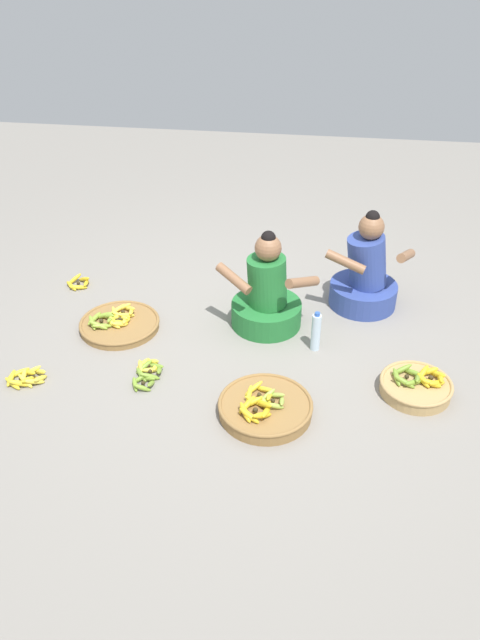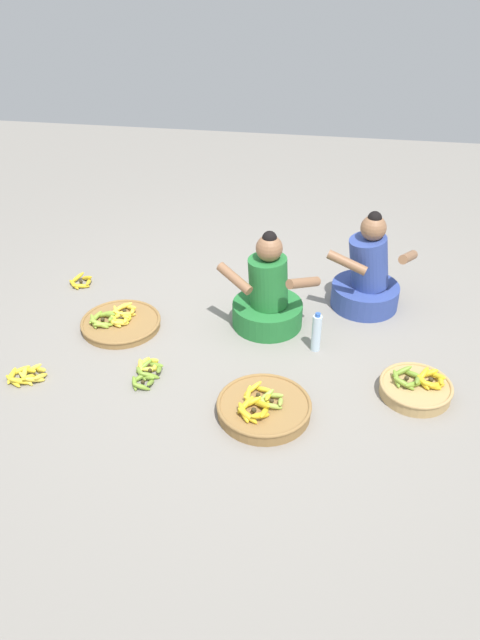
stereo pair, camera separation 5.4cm
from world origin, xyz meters
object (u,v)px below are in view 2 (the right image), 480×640
loose_bananas_front_left (81,282)px  vendor_woman_front (268,297)px  banana_basket_back_left (264,407)px  loose_bananas_front_right (148,371)px  banana_basket_near_bicycle (120,322)px  banana_basket_back_right (416,388)px  loose_bananas_front_center (27,375)px  water_bottle (316,333)px  vendor_woman_behind (367,277)px

loose_bananas_front_left → vendor_woman_front: bearing=-12.0°
vendor_woman_front → banana_basket_back_left: size_ratio=1.30×
loose_bananas_front_right → loose_bananas_front_left: (-0.88, 1.06, 0.00)m
vendor_woman_front → banana_basket_near_bicycle: bearing=-169.0°
loose_bananas_front_left → banana_basket_back_left: bearing=-38.1°
banana_basket_back_right → loose_bananas_front_center: banana_basket_back_right is taller
vendor_woman_front → loose_bananas_front_right: 1.04m
banana_basket_near_bicycle → loose_bananas_front_center: (-0.42, -0.69, -0.01)m
banana_basket_back_right → water_bottle: 0.77m
banana_basket_back_left → loose_bananas_front_right: size_ratio=1.68×
loose_bananas_front_center → water_bottle: 1.97m
vendor_woman_behind → banana_basket_back_right: bearing=-73.0°
vendor_woman_behind → water_bottle: vendor_woman_behind is taller
loose_bananas_front_left → loose_bananas_front_center: bearing=-85.4°
loose_bananas_front_center → water_bottle: bearing=18.8°
water_bottle → banana_basket_back_left: bearing=-111.0°
loose_bananas_front_center → loose_bananas_front_left: 1.24m
banana_basket_near_bicycle → loose_bananas_front_left: banana_basket_near_bicycle is taller
vendor_woman_front → vendor_woman_behind: (0.72, 0.38, 0.01)m
vendor_woman_behind → banana_basket_near_bicycle: vendor_woman_behind is taller
water_bottle → vendor_woman_front: bearing=144.8°
water_bottle → loose_bananas_front_right: bearing=-157.0°
vendor_woman_front → banana_basket_back_right: vendor_woman_front is taller
vendor_woman_front → banana_basket_back_left: bearing=-84.3°
loose_bananas_front_left → water_bottle: water_bottle is taller
loose_bananas_front_center → loose_bananas_front_right: (0.78, 0.17, -0.00)m
banana_basket_back_right → banana_basket_near_bicycle: bearing=168.2°
banana_basket_back_right → loose_bananas_front_right: banana_basket_back_right is taller
banana_basket_back_left → loose_bananas_front_right: bearing=162.3°
loose_bananas_front_center → loose_bananas_front_left: (-0.10, 1.24, -0.00)m
loose_bananas_front_center → loose_bananas_front_right: 0.80m
vendor_woman_front → banana_basket_near_bicycle: 1.11m
water_bottle → vendor_woman_behind: bearing=62.1°
loose_bananas_front_right → water_bottle: size_ratio=1.15×
vendor_woman_front → water_bottle: vendor_woman_front is taller
loose_bananas_front_right → vendor_woman_behind: bearing=37.8°
vendor_woman_behind → loose_bananas_front_center: bearing=-149.8°
vendor_woman_behind → loose_bananas_front_right: vendor_woman_behind is taller
vendor_woman_behind → loose_bananas_front_left: (-2.31, -0.05, -0.22)m
vendor_woman_front → water_bottle: (0.38, -0.26, -0.10)m
banana_basket_back_left → banana_basket_near_bicycle: banana_basket_back_left is taller
vendor_woman_behind → loose_bananas_front_right: 1.83m
banana_basket_back_left → loose_bananas_front_center: 1.59m
vendor_woman_behind → water_bottle: bearing=-117.9°
banana_basket_back_right → loose_bananas_front_left: 2.81m
banana_basket_back_right → vendor_woman_behind: bearing=107.0°
vendor_woman_behind → banana_basket_back_left: 1.52m
loose_bananas_front_center → loose_bananas_front_left: bearing=94.6°
vendor_woman_behind → loose_bananas_front_right: size_ratio=2.27×
loose_bananas_front_right → loose_bananas_front_left: bearing=129.5°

